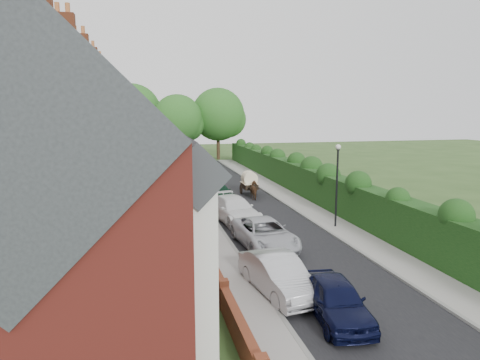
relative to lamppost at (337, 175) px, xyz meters
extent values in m
plane|color=#2D4C1E|center=(-3.40, -4.00, -3.30)|extent=(140.00, 140.00, 0.00)
cube|color=black|center=(-3.90, 7.00, -3.29)|extent=(6.00, 58.00, 0.02)
cube|color=gray|center=(0.20, 7.00, -3.24)|extent=(2.20, 58.00, 0.12)
cube|color=gray|center=(-7.75, 7.00, -3.24)|extent=(1.70, 58.00, 0.12)
cube|color=gray|center=(-0.85, 7.00, -3.23)|extent=(0.18, 58.00, 0.13)
cube|color=gray|center=(-6.95, 7.00, -3.23)|extent=(0.18, 58.00, 0.13)
cube|color=#113511|center=(2.00, 7.00, -2.05)|extent=(1.50, 58.00, 2.50)
cube|color=maroon|center=(-14.40, 6.00, -0.05)|extent=(8.00, 40.00, 6.50)
cube|color=#26282E|center=(-14.40, 6.00, 3.20)|extent=(8.00, 40.20, 8.00)
cube|color=silver|center=(-10.05, -12.10, -0.70)|extent=(0.70, 2.40, 5.20)
cube|color=black|center=(-9.68, -12.10, -1.90)|extent=(0.06, 1.80, 1.60)
cube|color=black|center=(-9.68, -12.10, 0.50)|extent=(0.06, 1.80, 1.60)
cube|color=#26282E|center=(-10.20, -12.10, 2.30)|extent=(1.70, 2.60, 1.70)
cube|color=#3F2D2D|center=(-10.36, -10.00, -2.25)|extent=(0.08, 0.90, 2.10)
cube|color=silver|center=(-10.35, -10.10, 1.10)|extent=(0.12, 1.20, 1.60)
cube|color=silver|center=(-10.05, -7.10, -0.70)|extent=(0.70, 2.40, 5.20)
cube|color=black|center=(-9.68, -7.10, -1.90)|extent=(0.06, 1.80, 1.60)
cube|color=black|center=(-9.68, -7.10, 0.50)|extent=(0.06, 1.80, 1.60)
cube|color=#26282E|center=(-10.20, -7.10, 2.30)|extent=(1.70, 2.60, 1.70)
cube|color=#3F2D2D|center=(-10.36, -5.00, -2.25)|extent=(0.08, 0.90, 2.10)
cube|color=silver|center=(-10.35, -5.10, 1.10)|extent=(0.12, 1.20, 1.60)
cube|color=silver|center=(-10.05, -2.10, -0.70)|extent=(0.70, 2.40, 5.20)
cube|color=black|center=(-9.68, -2.10, -1.90)|extent=(0.06, 1.80, 1.60)
cube|color=black|center=(-9.68, -2.10, 0.50)|extent=(0.06, 1.80, 1.60)
cube|color=#26282E|center=(-10.20, -2.10, 2.30)|extent=(1.70, 2.60, 1.70)
cube|color=#3F2D2D|center=(-10.36, 0.00, -2.25)|extent=(0.08, 0.90, 2.10)
cube|color=silver|center=(-10.35, -0.10, 1.10)|extent=(0.12, 1.20, 1.60)
cube|color=silver|center=(-10.05, 2.90, -0.70)|extent=(0.70, 2.40, 5.20)
cube|color=black|center=(-9.68, 2.90, -1.90)|extent=(0.06, 1.80, 1.60)
cube|color=black|center=(-9.68, 2.90, 0.50)|extent=(0.06, 1.80, 1.60)
cube|color=#26282E|center=(-10.20, 2.90, 2.30)|extent=(1.70, 2.60, 1.70)
cube|color=#3F2D2D|center=(-10.36, 5.00, -2.25)|extent=(0.08, 0.90, 2.10)
cube|color=silver|center=(-10.35, 4.90, 1.10)|extent=(0.12, 1.20, 1.60)
cube|color=silver|center=(-10.05, 7.90, -0.70)|extent=(0.70, 2.40, 5.20)
cube|color=black|center=(-9.68, 7.90, -1.90)|extent=(0.06, 1.80, 1.60)
cube|color=black|center=(-9.68, 7.90, 0.50)|extent=(0.06, 1.80, 1.60)
cube|color=#26282E|center=(-10.20, 7.90, 2.30)|extent=(1.70, 2.60, 1.70)
cube|color=#3F2D2D|center=(-10.36, 10.00, -2.25)|extent=(0.08, 0.90, 2.10)
cube|color=silver|center=(-10.35, 9.90, 1.10)|extent=(0.12, 1.20, 1.60)
cube|color=silver|center=(-10.05, 12.90, -0.70)|extent=(0.70, 2.40, 5.20)
cube|color=black|center=(-9.68, 12.90, -1.90)|extent=(0.06, 1.80, 1.60)
cube|color=black|center=(-9.68, 12.90, 0.50)|extent=(0.06, 1.80, 1.60)
cube|color=#26282E|center=(-10.20, 12.90, 2.30)|extent=(1.70, 2.60, 1.70)
cube|color=#3F2D2D|center=(-10.36, 15.00, -2.25)|extent=(0.08, 0.90, 2.10)
cube|color=silver|center=(-10.35, 14.90, 1.10)|extent=(0.12, 1.20, 1.60)
cube|color=silver|center=(-10.05, 17.90, -0.70)|extent=(0.70, 2.40, 5.20)
cube|color=black|center=(-9.68, 17.90, -1.90)|extent=(0.06, 1.80, 1.60)
cube|color=black|center=(-9.68, 17.90, 0.50)|extent=(0.06, 1.80, 1.60)
cube|color=#26282E|center=(-10.20, 17.90, 2.30)|extent=(1.70, 2.60, 1.70)
cube|color=#3F2D2D|center=(-10.36, 20.00, -2.25)|extent=(0.08, 0.90, 2.10)
cube|color=silver|center=(-10.35, 19.90, 1.10)|extent=(0.12, 1.20, 1.60)
cube|color=silver|center=(-10.05, 22.90, -0.70)|extent=(0.70, 2.40, 5.20)
cube|color=black|center=(-9.68, 22.90, -1.90)|extent=(0.06, 1.80, 1.60)
cube|color=black|center=(-9.68, 22.90, 0.50)|extent=(0.06, 1.80, 1.60)
cube|color=#26282E|center=(-10.20, 22.90, 2.30)|extent=(1.70, 2.60, 1.70)
cube|color=#3F2D2D|center=(-10.36, 25.00, -2.25)|extent=(0.08, 0.90, 2.10)
cube|color=silver|center=(-10.35, 24.90, 1.10)|extent=(0.12, 1.20, 1.60)
cube|color=brown|center=(-14.40, -9.00, 7.00)|extent=(0.90, 0.50, 1.60)
cube|color=brown|center=(-14.40, -4.00, 7.00)|extent=(0.90, 0.50, 1.60)
cylinder|color=#A35D31|center=(-14.60, -4.00, 7.95)|extent=(0.20, 0.20, 0.50)
cylinder|color=#A35D31|center=(-14.20, -4.00, 7.95)|extent=(0.20, 0.20, 0.50)
cube|color=brown|center=(-14.40, 1.00, 7.00)|extent=(0.90, 0.50, 1.60)
cylinder|color=#A35D31|center=(-14.60, 1.00, 7.95)|extent=(0.20, 0.20, 0.50)
cylinder|color=#A35D31|center=(-14.20, 1.00, 7.95)|extent=(0.20, 0.20, 0.50)
cube|color=brown|center=(-14.40, 6.00, 7.00)|extent=(0.90, 0.50, 1.60)
cylinder|color=#A35D31|center=(-14.60, 6.00, 7.95)|extent=(0.20, 0.20, 0.50)
cylinder|color=#A35D31|center=(-14.20, 6.00, 7.95)|extent=(0.20, 0.20, 0.50)
cube|color=brown|center=(-14.40, 11.00, 7.00)|extent=(0.90, 0.50, 1.60)
cylinder|color=#A35D31|center=(-14.60, 11.00, 7.95)|extent=(0.20, 0.20, 0.50)
cylinder|color=#A35D31|center=(-14.20, 11.00, 7.95)|extent=(0.20, 0.20, 0.50)
cube|color=brown|center=(-14.40, 16.00, 7.00)|extent=(0.90, 0.50, 1.60)
cylinder|color=#A35D31|center=(-14.60, 16.00, 7.95)|extent=(0.20, 0.20, 0.50)
cylinder|color=#A35D31|center=(-14.20, 16.00, 7.95)|extent=(0.20, 0.20, 0.50)
cube|color=brown|center=(-14.40, 21.00, 7.00)|extent=(0.90, 0.50, 1.60)
cylinder|color=#A35D31|center=(-14.60, 21.00, 7.95)|extent=(0.20, 0.20, 0.50)
cylinder|color=#A35D31|center=(-14.20, 21.00, 7.95)|extent=(0.20, 0.20, 0.50)
cube|color=brown|center=(-14.40, 26.00, 7.00)|extent=(0.90, 0.50, 1.60)
cylinder|color=#A35D31|center=(-14.60, 26.00, 7.95)|extent=(0.20, 0.20, 0.50)
cylinder|color=#A35D31|center=(-14.20, 26.00, 7.95)|extent=(0.20, 0.20, 0.50)
cube|color=brown|center=(-8.75, -11.50, -2.85)|extent=(0.30, 4.70, 0.90)
cube|color=brown|center=(-8.75, -6.50, -2.85)|extent=(0.30, 4.70, 0.90)
cube|color=brown|center=(-8.75, -1.50, -2.85)|extent=(0.30, 4.70, 0.90)
cube|color=brown|center=(-8.75, 3.50, -2.85)|extent=(0.30, 4.70, 0.90)
cube|color=brown|center=(-8.75, 8.50, -2.85)|extent=(0.30, 4.70, 0.90)
cube|color=brown|center=(-8.75, 13.50, -2.85)|extent=(0.30, 4.70, 0.90)
cube|color=brown|center=(-8.75, 18.50, -2.85)|extent=(0.30, 4.70, 0.90)
cube|color=brown|center=(-8.75, 23.50, -2.85)|extent=(0.30, 4.70, 0.90)
cube|color=brown|center=(-8.75, -9.00, -2.75)|extent=(0.35, 0.35, 1.10)
cube|color=brown|center=(-8.75, -4.00, -2.75)|extent=(0.35, 0.35, 1.10)
cube|color=brown|center=(-8.75, 1.00, -2.75)|extent=(0.35, 0.35, 1.10)
cube|color=brown|center=(-8.75, 6.00, -2.75)|extent=(0.35, 0.35, 1.10)
cube|color=brown|center=(-8.75, 11.00, -2.75)|extent=(0.35, 0.35, 1.10)
cube|color=brown|center=(-8.75, 16.00, -2.75)|extent=(0.35, 0.35, 1.10)
cube|color=brown|center=(-8.75, 21.00, -2.75)|extent=(0.35, 0.35, 1.10)
cube|color=brown|center=(-8.75, 26.00, -2.75)|extent=(0.35, 0.35, 1.10)
cylinder|color=black|center=(0.00, 0.00, -0.90)|extent=(0.12, 0.12, 4.80)
cylinder|color=black|center=(0.00, 0.00, 1.55)|extent=(0.20, 0.20, 0.10)
sphere|color=silver|center=(0.00, 0.00, 1.70)|extent=(0.32, 0.32, 0.32)
cylinder|color=#332316|center=(-6.40, 36.00, -0.92)|extent=(0.50, 0.50, 4.75)
sphere|color=#28551C|center=(-6.40, 36.00, 2.59)|extent=(6.80, 6.80, 6.80)
sphere|color=#28551C|center=(-5.04, 36.30, 1.93)|extent=(4.76, 4.76, 4.76)
cylinder|color=#332316|center=(-0.40, 38.00, -0.67)|extent=(0.50, 0.50, 5.25)
sphere|color=#28551C|center=(-0.40, 38.00, 3.21)|extent=(7.60, 7.60, 7.60)
sphere|color=#28551C|center=(1.12, 38.30, 2.48)|extent=(5.32, 5.32, 5.32)
cylinder|color=#332316|center=(-12.40, 39.00, -0.55)|extent=(0.50, 0.50, 5.50)
sphere|color=#28551C|center=(-12.40, 39.00, 3.52)|extent=(8.00, 8.00, 8.00)
sphere|color=#28551C|center=(-10.80, 39.30, 2.75)|extent=(5.60, 5.60, 5.60)
imported|color=black|center=(-5.11, -10.67, -2.58)|extent=(2.11, 4.36, 1.43)
imported|color=#ACACB1|center=(-6.40, -8.20, -2.54)|extent=(2.29, 4.81, 1.52)
imported|color=silver|center=(-5.31, -2.60, -2.55)|extent=(2.83, 5.53, 1.49)
imported|color=white|center=(-5.74, 3.00, -2.50)|extent=(3.20, 5.79, 1.59)
imported|color=black|center=(-5.59, 9.48, -2.58)|extent=(2.68, 4.51, 1.44)
imported|color=maroon|center=(-6.40, 15.28, -2.62)|extent=(2.18, 4.31, 1.36)
imported|color=tan|center=(-6.40, 20.63, -2.63)|extent=(2.88, 5.09, 1.34)
imported|color=#515458|center=(-5.09, 25.40, -2.58)|extent=(2.25, 5.03, 1.43)
imported|color=black|center=(-5.80, 34.16, -2.56)|extent=(2.73, 4.60, 1.47)
imported|color=#442A18|center=(-2.56, 9.46, -2.58)|extent=(0.78, 1.70, 1.44)
cube|color=black|center=(-2.56, 11.28, -2.51)|extent=(1.12, 1.86, 0.47)
cylinder|color=beige|center=(-2.56, 11.28, -1.85)|extent=(1.21, 1.16, 1.21)
cube|color=beige|center=(-2.56, 11.28, -2.27)|extent=(1.23, 1.91, 0.04)
cylinder|color=black|center=(-3.17, 11.84, -2.88)|extent=(0.07, 0.84, 0.84)
cylinder|color=black|center=(-1.96, 11.84, -2.88)|extent=(0.07, 0.84, 0.84)
cylinder|color=black|center=(-2.89, 10.26, -2.46)|extent=(0.06, 1.68, 0.06)
cylinder|color=black|center=(-2.24, 10.26, -2.46)|extent=(0.06, 1.68, 0.06)
camera|label=1|loc=(-11.52, -23.47, 3.91)|focal=32.00mm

